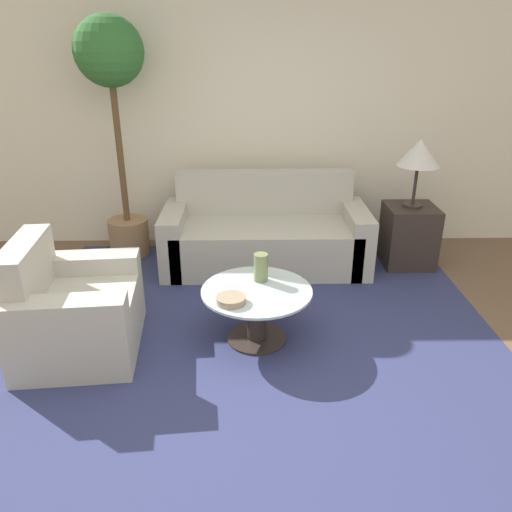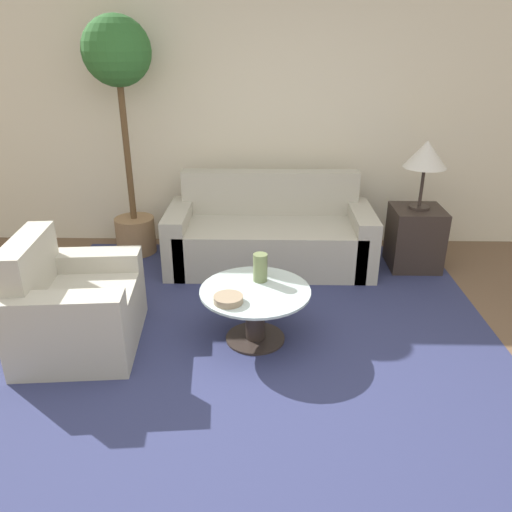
{
  "view_description": "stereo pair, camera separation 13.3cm",
  "coord_description": "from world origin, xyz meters",
  "px_view_note": "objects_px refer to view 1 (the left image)",
  "views": [
    {
      "loc": [
        -0.09,
        -2.26,
        2.0
      ],
      "look_at": [
        -0.03,
        1.06,
        0.55
      ],
      "focal_mm": 35.0,
      "sensor_mm": 36.0,
      "label": 1
    },
    {
      "loc": [
        0.05,
        -2.26,
        2.0
      ],
      "look_at": [
        -0.03,
        1.06,
        0.55
      ],
      "focal_mm": 35.0,
      "sensor_mm": 36.0,
      "label": 2
    }
  ],
  "objects_px": {
    "vase": "(261,267)",
    "bowl": "(231,300)",
    "potted_plant": "(114,94)",
    "table_lamp": "(419,154)",
    "sofa_main": "(265,235)",
    "coffee_table": "(257,308)",
    "armchair": "(71,313)"
  },
  "relations": [
    {
      "from": "armchair",
      "to": "coffee_table",
      "type": "distance_m",
      "value": 1.28
    },
    {
      "from": "potted_plant",
      "to": "table_lamp",
      "type": "bearing_deg",
      "value": -5.96
    },
    {
      "from": "armchair",
      "to": "bowl",
      "type": "height_order",
      "value": "armchair"
    },
    {
      "from": "sofa_main",
      "to": "bowl",
      "type": "xyz_separation_m",
      "value": [
        -0.28,
        -1.55,
        0.15
      ]
    },
    {
      "from": "sofa_main",
      "to": "armchair",
      "type": "bearing_deg",
      "value": -133.72
    },
    {
      "from": "table_lamp",
      "to": "vase",
      "type": "height_order",
      "value": "table_lamp"
    },
    {
      "from": "sofa_main",
      "to": "vase",
      "type": "distance_m",
      "value": 1.24
    },
    {
      "from": "coffee_table",
      "to": "table_lamp",
      "type": "distance_m",
      "value": 2.12
    },
    {
      "from": "bowl",
      "to": "potted_plant",
      "type": "bearing_deg",
      "value": 121.11
    },
    {
      "from": "potted_plant",
      "to": "bowl",
      "type": "height_order",
      "value": "potted_plant"
    },
    {
      "from": "potted_plant",
      "to": "bowl",
      "type": "xyz_separation_m",
      "value": [
        1.07,
        -1.77,
        -1.12
      ]
    },
    {
      "from": "table_lamp",
      "to": "vase",
      "type": "xyz_separation_m",
      "value": [
        -1.43,
        -1.16,
        -0.55
      ]
    },
    {
      "from": "armchair",
      "to": "potted_plant",
      "type": "height_order",
      "value": "potted_plant"
    },
    {
      "from": "armchair",
      "to": "potted_plant",
      "type": "distance_m",
      "value": 2.1
    },
    {
      "from": "vase",
      "to": "bowl",
      "type": "distance_m",
      "value": 0.4
    },
    {
      "from": "table_lamp",
      "to": "potted_plant",
      "type": "bearing_deg",
      "value": 174.04
    },
    {
      "from": "coffee_table",
      "to": "potted_plant",
      "type": "distance_m",
      "value": 2.39
    },
    {
      "from": "table_lamp",
      "to": "bowl",
      "type": "xyz_separation_m",
      "value": [
        -1.64,
        -1.49,
        -0.63
      ]
    },
    {
      "from": "armchair",
      "to": "table_lamp",
      "type": "height_order",
      "value": "table_lamp"
    },
    {
      "from": "armchair",
      "to": "table_lamp",
      "type": "relative_size",
      "value": 1.56
    },
    {
      "from": "coffee_table",
      "to": "vase",
      "type": "xyz_separation_m",
      "value": [
        0.03,
        0.14,
        0.24
      ]
    },
    {
      "from": "coffee_table",
      "to": "table_lamp",
      "type": "xyz_separation_m",
      "value": [
        1.46,
        1.31,
        0.8
      ]
    },
    {
      "from": "vase",
      "to": "bowl",
      "type": "xyz_separation_m",
      "value": [
        -0.21,
        -0.33,
        -0.08
      ]
    },
    {
      "from": "armchair",
      "to": "bowl",
      "type": "bearing_deg",
      "value": -100.58
    },
    {
      "from": "potted_plant",
      "to": "coffee_table",
      "type": "bearing_deg",
      "value": -51.97
    },
    {
      "from": "table_lamp",
      "to": "sofa_main",
      "type": "bearing_deg",
      "value": 177.59
    },
    {
      "from": "armchair",
      "to": "bowl",
      "type": "xyz_separation_m",
      "value": [
        1.1,
        -0.11,
        0.15
      ]
    },
    {
      "from": "sofa_main",
      "to": "bowl",
      "type": "distance_m",
      "value": 1.58
    },
    {
      "from": "table_lamp",
      "to": "bowl",
      "type": "height_order",
      "value": "table_lamp"
    },
    {
      "from": "coffee_table",
      "to": "bowl",
      "type": "relative_size",
      "value": 3.94
    },
    {
      "from": "potted_plant",
      "to": "vase",
      "type": "bearing_deg",
      "value": -48.55
    },
    {
      "from": "armchair",
      "to": "coffee_table",
      "type": "relative_size",
      "value": 1.24
    }
  ]
}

